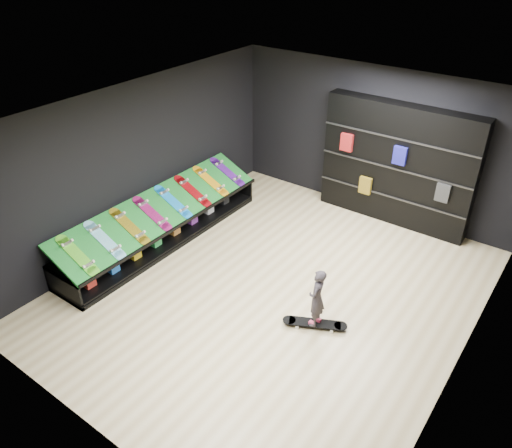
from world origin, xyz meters
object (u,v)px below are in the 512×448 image
Objects in this scene: back_shelving at (397,165)px; child at (316,308)px; display_rack at (163,229)px; floor_skateboard at (315,325)px.

back_shelving is 5.25× the size of child.
display_rack is 1.49× the size of back_shelving.
back_shelving is 3.82m from child.
child is (3.58, -0.38, 0.13)m from display_rack.
floor_skateboard is (0.40, -3.70, -1.17)m from back_shelving.
floor_skateboard is 1.70× the size of child.
display_rack is 3.60m from child.
child is (0.00, 0.00, 0.34)m from floor_skateboard.
child reaches higher than floor_skateboard.
back_shelving reaches higher than floor_skateboard.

